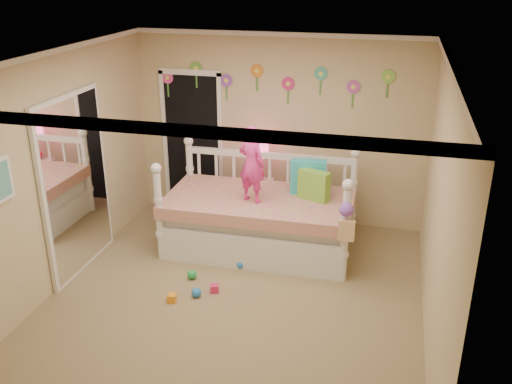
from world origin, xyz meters
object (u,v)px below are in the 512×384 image
(child, at_px, (252,164))
(table_lamp, at_px, (258,152))
(daybed, at_px, (260,202))
(nightstand, at_px, (258,202))

(child, bearing_deg, table_lamp, -63.45)
(daybed, xyz_separation_m, table_lamp, (-0.20, 0.72, 0.41))
(child, distance_m, table_lamp, 0.88)
(daybed, bearing_deg, table_lamp, 104.53)
(daybed, bearing_deg, child, -115.29)
(nightstand, xyz_separation_m, table_lamp, (-0.00, 0.00, 0.73))
(nightstand, bearing_deg, child, -83.12)
(daybed, xyz_separation_m, child, (-0.06, -0.14, 0.55))
(daybed, height_order, child, child)
(daybed, distance_m, child, 0.57)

